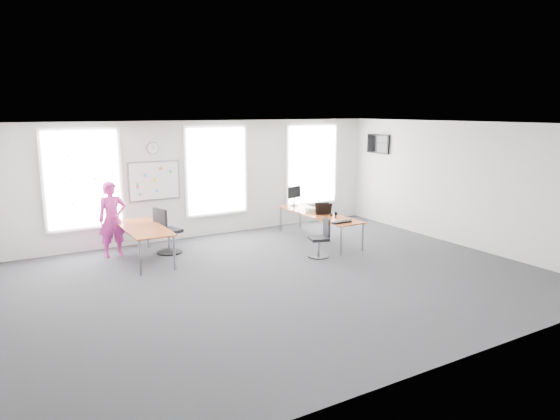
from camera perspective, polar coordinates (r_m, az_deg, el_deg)
floor at (r=9.94m, az=0.48°, el=-7.76°), size 10.00×10.00×0.00m
ceiling at (r=9.40m, az=0.51°, el=9.80°), size 10.00×10.00×0.00m
wall_back at (r=13.11m, az=-8.52°, el=3.53°), size 10.00×0.00×10.00m
wall_front at (r=6.54m, az=18.82°, el=-4.82°), size 10.00×0.00×10.00m
wall_right at (r=12.83m, az=20.07°, el=2.79°), size 0.00×10.00×10.00m
window_left at (r=12.27m, az=-21.61°, el=3.27°), size 1.60×0.06×2.20m
window_mid at (r=13.17m, az=-7.28°, el=4.48°), size 1.60×0.06×2.20m
window_right at (r=14.60m, az=3.64°, el=5.21°), size 1.60×0.06×2.20m
desk_right at (r=12.65m, az=4.45°, el=-0.60°), size 0.75×2.83×0.69m
desk_left at (r=11.28m, az=-15.34°, el=-2.19°), size 0.83×2.07×0.76m
chair_right at (r=11.26m, az=4.70°, el=-3.45°), size 0.50×0.49×0.88m
chair_left at (r=11.74m, az=-12.85°, el=-2.63°), size 0.62×0.62×1.08m
person at (r=11.78m, az=-18.61°, el=-1.02°), size 0.63×0.43×1.71m
whiteboard at (r=12.64m, az=-14.17°, el=3.25°), size 1.20×0.03×0.90m
wall_clock at (r=12.56m, az=-14.34°, el=6.87°), size 0.30×0.04×0.30m
tv at (r=14.79m, az=11.16°, el=7.43°), size 0.06×0.90×0.55m
keyboard at (r=11.66m, az=7.05°, el=-1.39°), size 0.48×0.17×0.02m
mouse at (r=11.89m, az=7.97°, el=-1.11°), size 0.08×0.13×0.05m
lens_cap at (r=12.18m, az=6.31°, el=-0.87°), size 0.07×0.07×0.01m
headphones at (r=12.38m, az=6.14°, el=-0.46°), size 0.17×0.09×0.10m
laptop_sleeve at (r=12.48m, az=4.98°, el=0.13°), size 0.38×0.29×0.30m
paper_stack at (r=12.80m, az=3.66°, el=-0.02°), size 0.34×0.29×0.10m
monitor at (r=13.58m, az=1.64°, el=1.83°), size 0.48×0.20×0.54m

